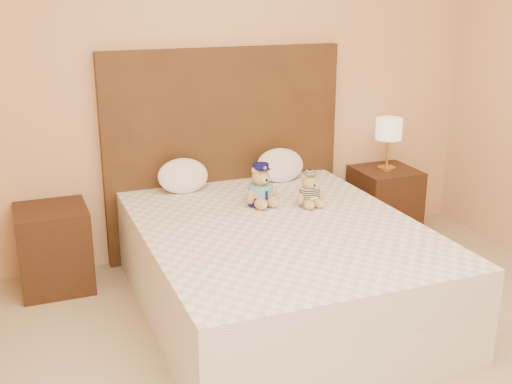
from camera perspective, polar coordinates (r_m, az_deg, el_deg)
room_walls at (r=2.91m, az=8.42°, el=15.72°), size 4.04×4.52×2.72m
bed at (r=3.93m, az=2.04°, el=-6.66°), size 1.60×2.00×0.55m
headboard at (r=4.66m, az=-2.83°, el=3.51°), size 1.75×0.08×1.50m
nightstand_left at (r=4.39m, az=-17.50°, el=-4.80°), size 0.45×0.45×0.55m
nightstand_right at (r=5.15m, az=11.32°, el=-0.95°), size 0.45×0.45×0.55m
lamp at (r=4.99m, az=11.72°, el=5.29°), size 0.20×0.20×0.40m
teddy_police at (r=4.12m, az=0.42°, el=0.65°), size 0.27×0.26×0.27m
teddy_prisoner at (r=4.13m, az=4.77°, el=0.24°), size 0.21×0.20×0.22m
pillow_left at (r=4.42m, az=-6.51°, el=1.58°), size 0.35×0.23×0.25m
pillow_right at (r=4.65m, az=2.17°, el=2.54°), size 0.36×0.23×0.25m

